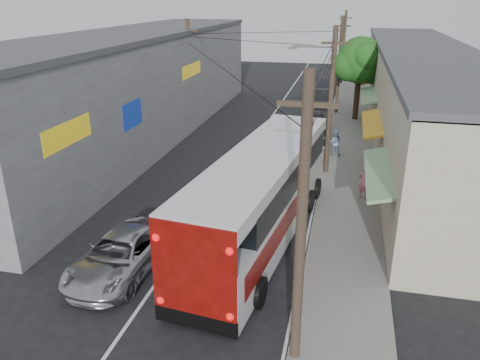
# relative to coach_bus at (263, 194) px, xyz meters

# --- Properties ---
(ground) EXTENTS (120.00, 120.00, 0.00)m
(ground) POSITION_rel_coach_bus_xyz_m (-3.01, -4.81, -1.93)
(ground) COLOR black
(ground) RESTS_ON ground
(sidewalk) EXTENTS (3.00, 80.00, 0.12)m
(sidewalk) POSITION_rel_coach_bus_xyz_m (3.49, 15.19, -1.87)
(sidewalk) COLOR slate
(sidewalk) RESTS_ON ground
(building_right) EXTENTS (7.09, 40.00, 6.25)m
(building_right) POSITION_rel_coach_bus_xyz_m (7.98, 17.19, 1.22)
(building_right) COLOR beige
(building_right) RESTS_ON ground
(building_left) EXTENTS (7.20, 36.00, 7.25)m
(building_left) POSITION_rel_coach_bus_xyz_m (-11.51, 13.19, 1.72)
(building_left) COLOR gray
(building_left) RESTS_ON ground
(utility_poles) EXTENTS (11.80, 45.28, 8.00)m
(utility_poles) POSITION_rel_coach_bus_xyz_m (0.11, 15.52, 2.20)
(utility_poles) COLOR #473828
(utility_poles) RESTS_ON ground
(street_tree) EXTENTS (4.40, 4.00, 6.60)m
(street_tree) POSITION_rel_coach_bus_xyz_m (3.86, 21.21, 2.74)
(street_tree) COLOR #3F2B19
(street_tree) RESTS_ON ground
(coach_bus) EXTENTS (4.27, 13.18, 3.73)m
(coach_bus) POSITION_rel_coach_bus_xyz_m (0.00, 0.00, 0.00)
(coach_bus) COLOR silver
(coach_bus) RESTS_ON ground
(jeepney) EXTENTS (2.77, 5.43, 1.47)m
(jeepney) POSITION_rel_coach_bus_xyz_m (-4.50, -3.81, -1.20)
(jeepney) COLOR silver
(jeepney) RESTS_ON ground
(parked_suv) EXTENTS (2.62, 5.49, 1.54)m
(parked_suv) POSITION_rel_coach_bus_xyz_m (0.79, 12.21, -1.16)
(parked_suv) COLOR gray
(parked_suv) RESTS_ON ground
(parked_car_mid) EXTENTS (2.35, 4.66, 1.52)m
(parked_car_mid) POSITION_rel_coach_bus_xyz_m (0.79, 17.01, -1.17)
(parked_car_mid) COLOR #25262A
(parked_car_mid) RESTS_ON ground
(parked_car_far) EXTENTS (1.53, 4.21, 1.38)m
(parked_car_far) POSITION_rel_coach_bus_xyz_m (0.79, 26.38, -1.24)
(parked_car_far) COLOR black
(parked_car_far) RESTS_ON ground
(pedestrian_near) EXTENTS (0.69, 0.56, 1.64)m
(pedestrian_near) POSITION_rel_coach_bus_xyz_m (4.20, 4.90, -0.99)
(pedestrian_near) COLOR pink
(pedestrian_near) RESTS_ON sidewalk
(pedestrian_far) EXTENTS (0.86, 0.70, 1.65)m
(pedestrian_far) POSITION_rel_coach_bus_xyz_m (2.52, 11.33, -0.99)
(pedestrian_far) COLOR #7D99B6
(pedestrian_far) RESTS_ON sidewalk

